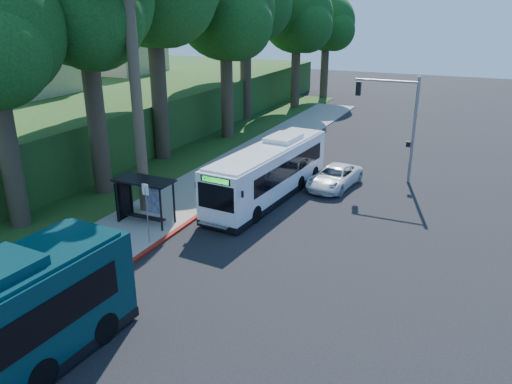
% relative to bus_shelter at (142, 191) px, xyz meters
% --- Properties ---
extents(ground, '(140.00, 140.00, 0.00)m').
position_rel_bus_shelter_xyz_m(ground, '(7.26, 2.86, -1.81)').
color(ground, black).
rests_on(ground, ground).
extents(sidewalk, '(4.50, 70.00, 0.12)m').
position_rel_bus_shelter_xyz_m(sidewalk, '(-0.04, 2.86, -1.75)').
color(sidewalk, gray).
rests_on(sidewalk, ground).
extents(red_curb, '(0.25, 30.00, 0.13)m').
position_rel_bus_shelter_xyz_m(red_curb, '(2.26, -1.14, -1.74)').
color(red_curb, maroon).
rests_on(red_curb, ground).
extents(grass_verge, '(8.00, 70.00, 0.06)m').
position_rel_bus_shelter_xyz_m(grass_verge, '(-5.74, 7.86, -1.78)').
color(grass_verge, '#234719').
rests_on(grass_verge, ground).
extents(bus_shelter, '(3.20, 1.51, 2.55)m').
position_rel_bus_shelter_xyz_m(bus_shelter, '(0.00, 0.00, 0.00)').
color(bus_shelter, black).
rests_on(bus_shelter, ground).
extents(stop_sign_pole, '(0.35, 0.06, 3.17)m').
position_rel_bus_shelter_xyz_m(stop_sign_pole, '(1.86, -2.14, 0.28)').
color(stop_sign_pole, gray).
rests_on(stop_sign_pole, ground).
extents(traffic_signal_pole, '(4.10, 0.30, 7.00)m').
position_rel_bus_shelter_xyz_m(traffic_signal_pole, '(11.04, 12.86, 2.62)').
color(traffic_signal_pole, gray).
rests_on(traffic_signal_pole, ground).
extents(hillside_backdrop, '(24.00, 60.00, 8.80)m').
position_rel_bus_shelter_xyz_m(hillside_backdrop, '(-19.04, 17.96, 0.63)').
color(hillside_backdrop, '#234719').
rests_on(hillside_backdrop, ground).
extents(tree_0, '(8.40, 8.00, 15.70)m').
position_rel_bus_shelter_xyz_m(tree_0, '(-5.14, 2.84, 9.40)').
color(tree_0, '#382B1E').
rests_on(tree_0, ground).
extents(tree_2, '(8.82, 8.40, 15.12)m').
position_rel_bus_shelter_xyz_m(tree_2, '(-4.64, 18.84, 8.67)').
color(tree_2, '#382B1E').
rests_on(tree_2, ground).
extents(tree_4, '(8.40, 8.00, 14.14)m').
position_rel_bus_shelter_xyz_m(tree_4, '(-4.14, 34.84, 7.92)').
color(tree_4, '#382B1E').
rests_on(tree_4, ground).
extents(tree_5, '(7.35, 7.00, 12.86)m').
position_rel_bus_shelter_xyz_m(tree_5, '(-3.16, 42.84, 7.16)').
color(tree_5, '#382B1E').
rests_on(tree_5, ground).
extents(white_bus, '(3.43, 11.87, 3.49)m').
position_rel_bus_shelter_xyz_m(white_bus, '(4.66, 6.43, -0.10)').
color(white_bus, white).
rests_on(white_bus, ground).
extents(pickup, '(2.94, 5.24, 1.39)m').
position_rel_bus_shelter_xyz_m(pickup, '(7.79, 9.83, -1.11)').
color(pickup, white).
rests_on(pickup, ground).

